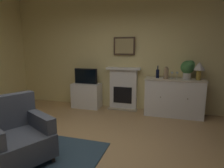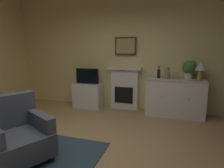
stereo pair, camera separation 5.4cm
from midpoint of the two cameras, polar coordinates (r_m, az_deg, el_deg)
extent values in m
cube|color=tan|center=(3.10, -9.62, -21.45)|extent=(6.27, 5.17, 0.10)
cube|color=#EAD68C|center=(5.04, 2.89, 9.38)|extent=(6.27, 0.06, 2.95)
cube|color=#2D4251|center=(3.20, -26.58, -20.15)|extent=(2.15, 1.76, 0.02)
cube|color=white|center=(5.02, 3.12, -1.57)|extent=(0.70, 0.18, 1.05)
cube|color=tan|center=(5.06, 2.79, -7.45)|extent=(0.77, 0.20, 0.03)
cube|color=black|center=(4.96, 2.84, -3.31)|extent=(0.48, 0.02, 0.42)
cube|color=white|center=(4.90, 3.10, 4.66)|extent=(0.87, 0.27, 0.05)
cube|color=#473323|center=(4.94, 3.36, 11.21)|extent=(0.55, 0.03, 0.45)
cube|color=tan|center=(4.93, 3.32, 11.22)|extent=(0.47, 0.01, 0.37)
cube|color=white|center=(4.73, 17.56, -4.01)|extent=(1.31, 0.45, 0.86)
cube|color=beige|center=(4.64, 17.86, 1.30)|extent=(1.34, 0.48, 0.03)
sphere|color=brown|center=(4.49, 13.94, -3.82)|extent=(0.02, 0.02, 0.02)
sphere|color=brown|center=(4.51, 21.31, -4.20)|extent=(0.02, 0.02, 0.02)
cylinder|color=#B79338|center=(4.66, 24.08, 2.48)|extent=(0.10, 0.10, 0.22)
cone|color=silver|center=(4.64, 24.27, 4.92)|extent=(0.26, 0.26, 0.18)
cylinder|color=black|center=(4.67, 13.10, 3.01)|extent=(0.08, 0.08, 0.20)
cylinder|color=black|center=(4.65, 13.17, 4.78)|extent=(0.03, 0.03, 0.09)
cylinder|color=silver|center=(4.60, 17.07, 1.48)|extent=(0.06, 0.06, 0.00)
cylinder|color=silver|center=(4.59, 17.10, 2.07)|extent=(0.01, 0.01, 0.09)
cone|color=silver|center=(4.58, 17.15, 3.06)|extent=(0.07, 0.07, 0.07)
cylinder|color=silver|center=(4.61, 18.43, 1.43)|extent=(0.06, 0.06, 0.00)
cylinder|color=silver|center=(4.61, 18.46, 2.01)|extent=(0.01, 0.01, 0.09)
cone|color=silver|center=(4.60, 18.52, 3.00)|extent=(0.07, 0.07, 0.07)
cylinder|color=#9E7F5B|center=(4.57, 15.50, 3.00)|extent=(0.11, 0.11, 0.24)
sphere|color=#9E7F5B|center=(4.56, 15.58, 4.49)|extent=(0.08, 0.08, 0.08)
cube|color=white|center=(5.22, -7.83, -3.39)|extent=(0.75, 0.42, 0.66)
cube|color=black|center=(5.10, -8.08, 2.34)|extent=(0.62, 0.06, 0.40)
cube|color=black|center=(5.07, -8.23, 2.29)|extent=(0.57, 0.01, 0.35)
cylinder|color=beige|center=(4.69, 21.11, 2.24)|extent=(0.18, 0.18, 0.14)
sphere|color=#3D753D|center=(4.67, 21.28, 4.67)|extent=(0.30, 0.30, 0.30)
sphere|color=#3D753D|center=(4.64, 22.11, 5.45)|extent=(0.18, 0.18, 0.18)
cube|color=#474C56|center=(3.08, -26.46, -16.02)|extent=(1.06, 1.04, 0.32)
cube|color=#474C56|center=(3.23, -29.12, -7.22)|extent=(0.49, 0.75, 0.50)
cube|color=#474C56|center=(3.09, -21.24, -10.13)|extent=(0.71, 0.45, 0.22)
cylinder|color=#473323|center=(3.02, -17.60, -20.54)|extent=(0.05, 0.05, 0.10)
cylinder|color=#473323|center=(3.56, -23.15, -15.82)|extent=(0.05, 0.05, 0.10)
camera|label=1|loc=(0.03, -90.49, -0.09)|focal=30.66mm
camera|label=2|loc=(0.03, 89.51, 0.09)|focal=30.66mm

